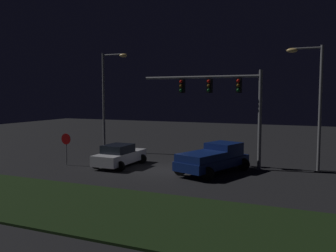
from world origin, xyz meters
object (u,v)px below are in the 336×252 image
object	(u,v)px
car_sedan	(119,155)
stop_sign	(66,143)
pickup_truck	(215,157)
street_lamp_right	(313,93)
traffic_signal_gantry	(223,95)
street_lamp_left	(108,91)

from	to	relation	value
car_sedan	stop_sign	xyz separation A→B (m)	(-3.52, -1.24, 0.82)
pickup_truck	street_lamp_right	world-z (taller)	street_lamp_right
traffic_signal_gantry	car_sedan	bearing A→B (deg)	-159.18
car_sedan	stop_sign	world-z (taller)	stop_sign
traffic_signal_gantry	street_lamp_right	bearing A→B (deg)	13.00
traffic_signal_gantry	street_lamp_right	xyz separation A→B (m)	(5.57, 1.29, 0.13)
stop_sign	car_sedan	bearing A→B (deg)	19.48
car_sedan	street_lamp_right	xyz separation A→B (m)	(12.15, 3.79, 4.29)
traffic_signal_gantry	stop_sign	xyz separation A→B (m)	(-10.10, -3.75, -3.34)
traffic_signal_gantry	street_lamp_left	size ratio (longest dim) A/B	0.99
street_lamp_left	street_lamp_right	bearing A→B (deg)	-4.10
pickup_truck	stop_sign	xyz separation A→B (m)	(-10.10, -1.83, 0.56)
car_sedan	stop_sign	size ratio (longest dim) A/B	1.99
traffic_signal_gantry	stop_sign	size ratio (longest dim) A/B	3.73
traffic_signal_gantry	street_lamp_right	distance (m)	5.72
pickup_truck	street_lamp_left	size ratio (longest dim) A/B	0.69
street_lamp_left	stop_sign	world-z (taller)	street_lamp_left
pickup_truck	car_sedan	size ratio (longest dim) A/B	1.30
car_sedan	street_lamp_left	world-z (taller)	street_lamp_left
pickup_truck	traffic_signal_gantry	size ratio (longest dim) A/B	0.69
pickup_truck	traffic_signal_gantry	distance (m)	4.35
street_lamp_left	traffic_signal_gantry	bearing A→B (deg)	-13.00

